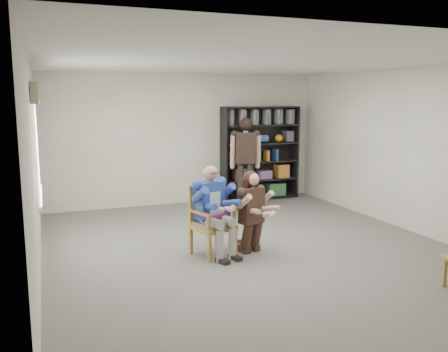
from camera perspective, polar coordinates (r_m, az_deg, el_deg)
name	(u,v)px	position (r m, az deg, el deg)	size (l,w,h in m)	color
room_shell	(251,158)	(7.05, 3.27, 2.17)	(6.00, 7.00, 2.80)	beige
floor	(250,249)	(7.35, 3.16, -8.72)	(6.00, 7.00, 0.01)	#605F5A
window_left	(37,143)	(7.41, -21.52, 3.67)	(0.16, 2.00, 1.75)	white
armchair	(213,221)	(6.92, -1.34, -5.42)	(0.60, 0.58, 1.03)	olive
seated_man	(213,211)	(6.89, -1.35, -4.18)	(0.58, 0.80, 1.34)	navy
kneeling_woman	(253,213)	(7.00, 3.48, -4.44)	(0.51, 0.82, 1.22)	#35261A
bookshelf	(260,153)	(10.75, 4.37, 2.75)	(1.80, 0.38, 2.10)	black
standing_man	(245,165)	(9.59, 2.60, 1.32)	(0.58, 0.32, 1.88)	black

